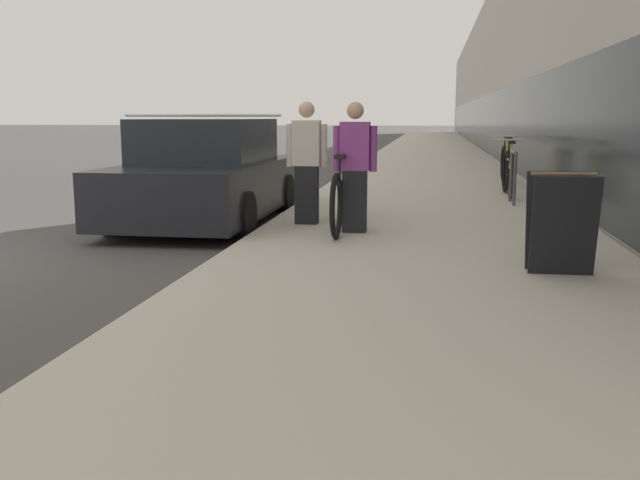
% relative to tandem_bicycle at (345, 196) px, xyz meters
% --- Properties ---
extents(sidewalk_slab, '(4.19, 70.00, 0.13)m').
position_rel_tandem_bicycle_xyz_m(sidewalk_slab, '(1.02, 18.44, -0.47)').
color(sidewalk_slab, '#BCB5A5').
rests_on(sidewalk_slab, ground).
extents(storefront_facade, '(10.01, 70.00, 6.45)m').
position_rel_tandem_bicycle_xyz_m(storefront_facade, '(8.15, 26.44, 2.69)').
color(storefront_facade, '#BCB7AD').
rests_on(storefront_facade, ground).
extents(tandem_bicycle, '(0.52, 2.44, 0.95)m').
position_rel_tandem_bicycle_xyz_m(tandem_bicycle, '(0.00, 0.00, 0.00)').
color(tandem_bicycle, black).
rests_on(tandem_bicycle, sidewalk_slab).
extents(person_rider, '(0.53, 0.21, 1.55)m').
position_rel_tandem_bicycle_xyz_m(person_rider, '(0.15, -0.30, 0.38)').
color(person_rider, black).
rests_on(person_rider, sidewalk_slab).
extents(person_bystander, '(0.53, 0.21, 1.57)m').
position_rel_tandem_bicycle_xyz_m(person_bystander, '(-0.53, 0.29, 0.39)').
color(person_bystander, black).
rests_on(person_bystander, sidewalk_slab).
extents(bike_rack_hoop, '(0.05, 0.60, 0.84)m').
position_rel_tandem_bicycle_xyz_m(bike_rack_hoop, '(2.35, 2.92, 0.11)').
color(bike_rack_hoop, '#4C4C51').
rests_on(bike_rack_hoop, sidewalk_slab).
extents(cruiser_bike_nearest, '(0.52, 1.75, 0.98)m').
position_rel_tandem_bicycle_xyz_m(cruiser_bike_nearest, '(2.40, 4.14, 0.01)').
color(cruiser_bike_nearest, black).
rests_on(cruiser_bike_nearest, sidewalk_slab).
extents(cruiser_bike_middle, '(0.52, 1.90, 0.98)m').
position_rel_tandem_bicycle_xyz_m(cruiser_bike_middle, '(2.58, 6.36, 0.01)').
color(cruiser_bike_middle, black).
rests_on(cruiser_bike_middle, sidewalk_slab).
extents(sandwich_board_sign, '(0.56, 0.56, 0.90)m').
position_rel_tandem_bicycle_xyz_m(sandwich_board_sign, '(2.21, -2.27, 0.05)').
color(sandwich_board_sign, black).
rests_on(sandwich_board_sign, sidewalk_slab).
extents(parked_sedan_curbside, '(1.97, 4.24, 1.54)m').
position_rel_tandem_bicycle_xyz_m(parked_sedan_curbside, '(-2.11, 1.01, 0.14)').
color(parked_sedan_curbside, black).
rests_on(parked_sedan_curbside, ground).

